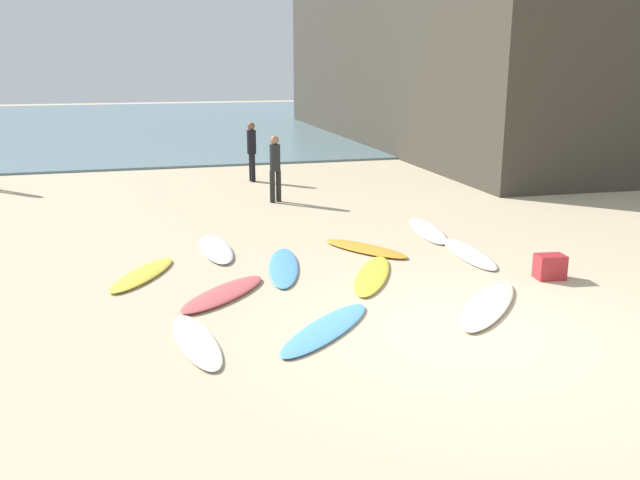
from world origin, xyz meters
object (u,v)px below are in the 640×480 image
(surfboard_0, at_px, (196,341))
(beachgoer_far, at_px, (275,165))
(surfboard_8, at_px, (428,230))
(surfboard_10, at_px, (143,274))
(surfboard_5, at_px, (469,253))
(surfboard_7, at_px, (365,248))
(surfboard_2, at_px, (372,275))
(surfboard_3, at_px, (489,305))
(beachgoer_near, at_px, (252,148))
(surfboard_1, at_px, (326,329))
(surfboard_4, at_px, (216,249))
(surfboard_6, at_px, (224,293))
(beach_cooler, at_px, (550,267))
(surfboard_9, at_px, (283,267))

(surfboard_0, height_order, beachgoer_far, beachgoer_far)
(surfboard_8, xyz_separation_m, surfboard_10, (-6.07, -1.56, 0.01))
(surfboard_5, xyz_separation_m, surfboard_8, (0.04, 1.91, -0.00))
(surfboard_8, bearing_deg, surfboard_7, 41.20)
(surfboard_0, distance_m, surfboard_5, 6.14)
(surfboard_2, height_order, surfboard_3, surfboard_3)
(surfboard_0, relative_size, surfboard_5, 0.87)
(beachgoer_near, relative_size, beachgoer_far, 1.04)
(surfboard_1, relative_size, beachgoer_far, 1.27)
(surfboard_2, height_order, surfboard_4, surfboard_4)
(surfboard_2, xyz_separation_m, beachgoer_far, (-0.16, 6.82, 0.94))
(surfboard_2, relative_size, surfboard_7, 1.17)
(surfboard_2, distance_m, surfboard_6, 2.61)
(surfboard_6, bearing_deg, beach_cooler, -143.05)
(surfboard_2, bearing_deg, surfboard_0, -120.01)
(surfboard_2, xyz_separation_m, beachgoer_near, (-0.15, 10.20, 0.99))
(surfboard_1, relative_size, surfboard_6, 1.10)
(surfboard_7, relative_size, surfboard_8, 0.83)
(beachgoer_near, height_order, beach_cooler, beachgoer_near)
(surfboard_2, height_order, surfboard_5, surfboard_2)
(beachgoer_near, bearing_deg, surfboard_4, 159.31)
(surfboard_4, relative_size, surfboard_7, 1.10)
(beach_cooler, bearing_deg, surfboard_10, 162.79)
(surfboard_1, bearing_deg, surfboard_9, -46.85)
(surfboard_0, relative_size, beachgoer_near, 1.10)
(surfboard_7, relative_size, beachgoer_far, 1.14)
(surfboard_2, bearing_deg, surfboard_4, 162.08)
(surfboard_0, height_order, surfboard_8, surfboard_0)
(surfboard_1, xyz_separation_m, surfboard_4, (-0.89, 4.51, 0.01))
(surfboard_9, bearing_deg, beachgoer_near, 95.97)
(surfboard_5, bearing_deg, surfboard_9, 4.23)
(beachgoer_near, xyz_separation_m, beachgoer_far, (-0.02, -3.37, -0.05))
(surfboard_4, xyz_separation_m, beach_cooler, (5.21, -3.34, 0.16))
(surfboard_2, height_order, surfboard_9, surfboard_2)
(surfboard_10, xyz_separation_m, beachgoer_near, (3.63, 9.06, 0.98))
(surfboard_4, distance_m, surfboard_8, 4.65)
(surfboard_0, distance_m, surfboard_10, 3.20)
(surfboard_3, relative_size, surfboard_6, 1.21)
(surfboard_4, xyz_separation_m, surfboard_5, (4.60, -1.64, -0.01))
(surfboard_4, relative_size, surfboard_5, 0.96)
(surfboard_2, relative_size, surfboard_5, 1.02)
(surfboard_2, height_order, beachgoer_near, beachgoer_near)
(surfboard_1, distance_m, surfboard_5, 4.69)
(surfboard_3, xyz_separation_m, beachgoer_near, (-1.30, 12.07, 0.98))
(surfboard_4, height_order, beachgoer_near, beachgoer_near)
(surfboard_3, relative_size, beachgoer_near, 1.34)
(surfboard_5, relative_size, surfboard_9, 0.93)
(surfboard_6, bearing_deg, surfboard_1, 165.71)
(surfboard_9, bearing_deg, surfboard_1, -78.75)
(beachgoer_far, bearing_deg, surfboard_0, 47.38)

